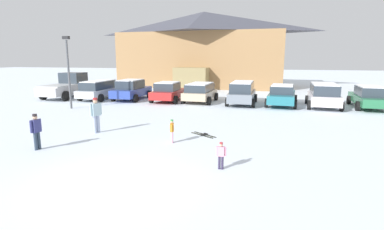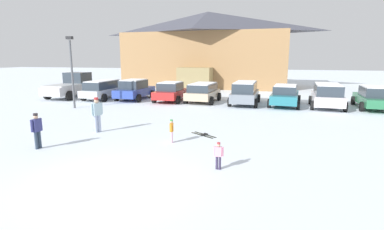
# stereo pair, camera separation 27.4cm
# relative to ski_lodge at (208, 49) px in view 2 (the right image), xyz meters

# --- Properties ---
(ground) EXTENTS (160.00, 160.00, 0.00)m
(ground) POSITION_rel_ski_lodge_xyz_m (3.35, -29.54, -4.48)
(ground) COLOR silver
(ski_lodge) EXTENTS (20.04, 11.60, 8.84)m
(ski_lodge) POSITION_rel_ski_lodge_xyz_m (0.00, 0.00, 0.00)
(ski_lodge) COLOR #9E754A
(ski_lodge) RESTS_ON ground
(parked_silver_wagon) EXTENTS (2.14, 4.56, 1.59)m
(parked_silver_wagon) POSITION_rel_ski_lodge_xyz_m (-6.10, -14.16, -3.61)
(parked_silver_wagon) COLOR silver
(parked_silver_wagon) RESTS_ON ground
(parked_blue_hatchback) EXTENTS (2.25, 4.49, 1.68)m
(parked_blue_hatchback) POSITION_rel_ski_lodge_xyz_m (-3.36, -13.73, -3.63)
(parked_blue_hatchback) COLOR #2D459F
(parked_blue_hatchback) RESTS_ON ground
(parked_red_sedan) EXTENTS (2.20, 4.07, 1.57)m
(parked_red_sedan) POSITION_rel_ski_lodge_xyz_m (-0.07, -13.95, -3.68)
(parked_red_sedan) COLOR #B42625
(parked_red_sedan) RESTS_ON ground
(parked_beige_suv) EXTENTS (2.44, 4.14, 1.51)m
(parked_beige_suv) POSITION_rel_ski_lodge_xyz_m (2.53, -13.73, -3.65)
(parked_beige_suv) COLOR tan
(parked_beige_suv) RESTS_ON ground
(parked_grey_wagon) EXTENTS (2.18, 4.43, 1.71)m
(parked_grey_wagon) POSITION_rel_ski_lodge_xyz_m (5.84, -14.09, -3.56)
(parked_grey_wagon) COLOR slate
(parked_grey_wagon) RESTS_ON ground
(parked_teal_hatchback) EXTENTS (2.48, 4.81, 1.54)m
(parked_teal_hatchback) POSITION_rel_ski_lodge_xyz_m (8.73, -13.94, -3.69)
(parked_teal_hatchback) COLOR #257382
(parked_teal_hatchback) RESTS_ON ground
(parked_white_suv) EXTENTS (2.47, 4.51, 1.70)m
(parked_white_suv) POSITION_rel_ski_lodge_xyz_m (11.56, -14.16, -3.56)
(parked_white_suv) COLOR white
(parked_white_suv) RESTS_ON ground
(parked_green_coupe) EXTENTS (2.34, 4.85, 1.57)m
(parked_green_coupe) POSITION_rel_ski_lodge_xyz_m (14.58, -13.78, -3.68)
(parked_green_coupe) COLOR #297148
(parked_green_coupe) RESTS_ON ground
(pickup_truck) EXTENTS (2.55, 5.32, 2.15)m
(pickup_truck) POSITION_rel_ski_lodge_xyz_m (-9.34, -13.80, -3.48)
(pickup_truck) COLOR #BAB9BD
(pickup_truck) RESTS_ON ground
(skier_teen_in_navy_coat) EXTENTS (0.23, 0.52, 1.41)m
(skier_teen_in_navy_coat) POSITION_rel_ski_lodge_xyz_m (-1.05, -27.33, -3.68)
(skier_teen_in_navy_coat) COLOR #2D3B4E
(skier_teen_in_navy_coat) RESTS_ON ground
(skier_adult_in_blue_parka) EXTENTS (0.39, 0.57, 1.67)m
(skier_adult_in_blue_parka) POSITION_rel_ski_lodge_xyz_m (-0.22, -24.43, -3.53)
(skier_adult_in_blue_parka) COLOR #9DABC9
(skier_adult_in_blue_parka) RESTS_ON ground
(skier_child_in_orange_jacket) EXTENTS (0.19, 0.36, 0.99)m
(skier_child_in_orange_jacket) POSITION_rel_ski_lodge_xyz_m (3.76, -25.23, -3.92)
(skier_child_in_orange_jacket) COLOR #EFAAC9
(skier_child_in_orange_jacket) RESTS_ON ground
(skier_child_in_pink_snowsuit) EXTENTS (0.33, 0.13, 0.89)m
(skier_child_in_pink_snowsuit) POSITION_rel_ski_lodge_xyz_m (6.16, -27.73, -3.97)
(skier_child_in_pink_snowsuit) COLOR #362E4C
(skier_child_in_pink_snowsuit) RESTS_ON ground
(pair_of_skis) EXTENTS (1.31, 1.01, 0.08)m
(pair_of_skis) POSITION_rel_ski_lodge_xyz_m (4.80, -23.71, -4.46)
(pair_of_skis) COLOR #252A23
(pair_of_skis) RESTS_ON ground
(lamp_post) EXTENTS (0.44, 0.24, 4.90)m
(lamp_post) POSITION_rel_ski_lodge_xyz_m (-5.59, -18.76, -1.69)
(lamp_post) COLOR #515459
(lamp_post) RESTS_ON ground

